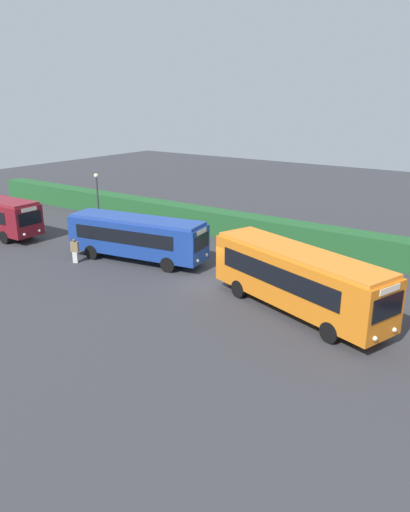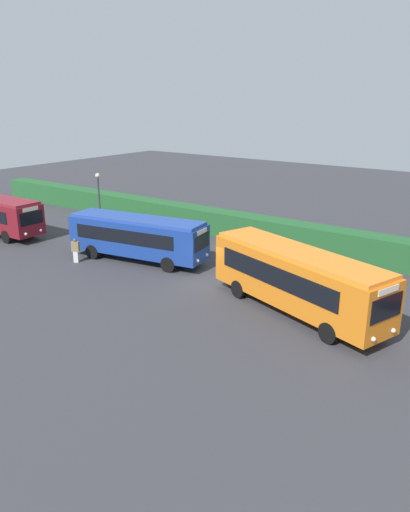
# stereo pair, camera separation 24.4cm
# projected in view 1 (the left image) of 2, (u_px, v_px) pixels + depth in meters

# --- Properties ---
(ground_plane) EXTENTS (108.45, 108.45, 0.00)m
(ground_plane) POSITION_uv_depth(u_px,v_px,m) (213.00, 281.00, 29.29)
(ground_plane) COLOR #38383D
(bus_blue) EXTENTS (9.99, 3.99, 3.00)m
(bus_blue) POSITION_uv_depth(u_px,v_px,m) (137.00, 236.00, 32.51)
(bus_blue) COLOR navy
(bus_blue) RESTS_ON ground_plane
(bus_orange) EXTENTS (10.63, 5.71, 3.34)m
(bus_orange) POSITION_uv_depth(u_px,v_px,m) (298.00, 277.00, 24.56)
(bus_orange) COLOR orange
(bus_orange) RESTS_ON ground_plane
(person_left) EXTENTS (0.56, 0.47, 1.66)m
(person_left) POSITION_uv_depth(u_px,v_px,m) (75.00, 250.00, 32.40)
(person_left) COLOR silver
(person_left) RESTS_ON ground_plane
(person_center) EXTENTS (0.31, 0.47, 1.65)m
(person_center) POSITION_uv_depth(u_px,v_px,m) (304.00, 274.00, 28.03)
(person_center) COLOR olive
(person_center) RESTS_ON ground_plane
(hedge_row) EXTENTS (66.23, 1.78, 1.92)m
(hedge_row) POSITION_uv_depth(u_px,v_px,m) (282.00, 234.00, 35.99)
(hedge_row) COLOR #245C2D
(hedge_row) RESTS_ON ground_plane
(lamppost) EXTENTS (0.36, 0.36, 4.95)m
(lamppost) POSITION_uv_depth(u_px,v_px,m) (98.00, 196.00, 38.32)
(lamppost) COLOR #38383D
(lamppost) RESTS_ON ground_plane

